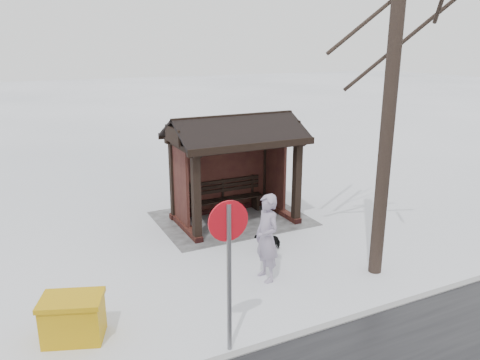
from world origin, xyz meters
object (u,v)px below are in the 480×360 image
(grit_bin, at_px, (73,318))
(bus_shelter, at_px, (232,147))
(dog, at_px, (268,241))
(road_sign, at_px, (229,246))
(pedestrian, at_px, (267,238))

(grit_bin, bearing_deg, bus_shelter, -120.60)
(dog, height_order, road_sign, road_sign)
(pedestrian, relative_size, grit_bin, 1.58)
(pedestrian, bearing_deg, road_sign, -44.83)
(bus_shelter, bearing_deg, grit_bin, 39.30)
(pedestrian, distance_m, road_sign, 2.70)
(bus_shelter, bearing_deg, road_sign, 64.36)
(pedestrian, bearing_deg, dog, 147.84)
(dog, bearing_deg, bus_shelter, 172.62)
(bus_shelter, relative_size, dog, 5.70)
(dog, bearing_deg, pedestrian, -34.27)
(bus_shelter, bearing_deg, pedestrian, 76.40)
(pedestrian, height_order, dog, pedestrian)
(pedestrian, bearing_deg, bus_shelter, 164.85)
(dog, xyz_separation_m, grit_bin, (4.75, 1.63, 0.14))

